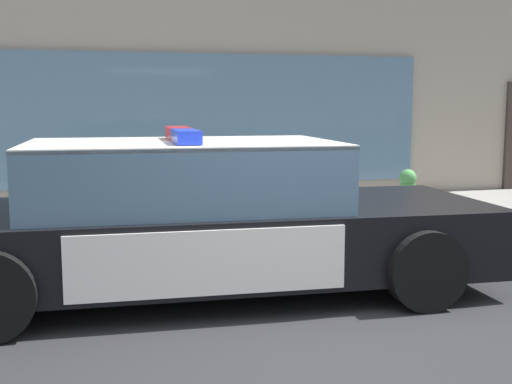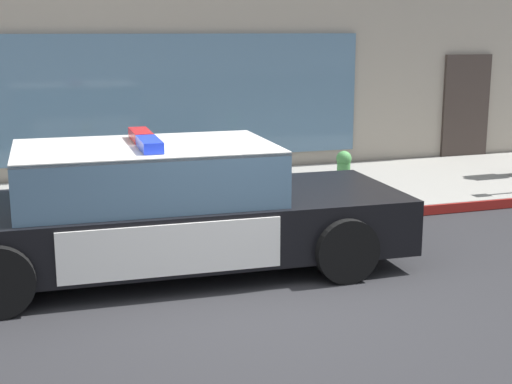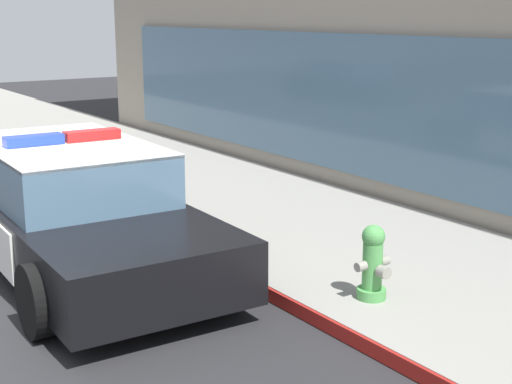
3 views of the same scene
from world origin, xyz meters
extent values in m
plane|color=#262628|center=(0.00, 0.00, 0.00)|extent=(48.00, 48.00, 0.00)
cube|color=gray|center=(0.00, 4.20, 0.07)|extent=(48.00, 3.43, 0.15)
cube|color=maroon|center=(0.00, 2.47, 0.08)|extent=(28.80, 0.04, 0.14)
cube|color=slate|center=(-2.32, 5.94, 1.45)|extent=(12.06, 0.08, 2.10)
cube|color=#382D28|center=(6.13, 5.94, 1.05)|extent=(1.00, 0.08, 2.10)
cube|color=black|center=(-0.71, 1.30, 0.50)|extent=(5.23, 2.03, 0.60)
cube|color=silver|center=(0.95, 1.24, 0.67)|extent=(1.82, 1.88, 0.05)
cube|color=silver|center=(-0.78, 2.24, 0.50)|extent=(2.17, 0.11, 0.51)
cube|color=silver|center=(-0.84, 0.36, 0.50)|extent=(2.17, 0.11, 0.51)
cube|color=yellow|center=(-0.78, 2.26, 0.50)|extent=(0.22, 0.02, 0.26)
cube|color=slate|center=(-0.91, 1.31, 1.07)|extent=(2.74, 1.76, 0.60)
cube|color=silver|center=(-0.91, 1.31, 1.36)|extent=(2.74, 1.76, 0.04)
cube|color=red|center=(-0.90, 1.64, 1.44)|extent=(0.22, 0.64, 0.11)
cube|color=blue|center=(-0.93, 0.97, 1.44)|extent=(0.22, 0.64, 0.11)
cylinder|color=black|center=(1.03, 2.17, 0.34)|extent=(0.69, 0.24, 0.68)
cylinder|color=black|center=(0.96, 0.31, 0.34)|extent=(0.69, 0.24, 0.68)
cylinder|color=black|center=(-2.38, 2.29, 0.34)|extent=(0.69, 0.24, 0.68)
cylinder|color=#4C994C|center=(2.23, 3.11, 0.20)|extent=(0.28, 0.28, 0.10)
cylinder|color=#4C994C|center=(2.23, 3.11, 0.47)|extent=(0.19, 0.19, 0.45)
sphere|color=#4C994C|center=(2.23, 3.11, 0.77)|extent=(0.22, 0.22, 0.22)
cylinder|color=gray|center=(2.23, 3.11, 0.84)|extent=(0.06, 0.06, 0.05)
cylinder|color=gray|center=(2.23, 2.97, 0.50)|extent=(0.09, 0.10, 0.09)
cylinder|color=gray|center=(2.23, 3.26, 0.50)|extent=(0.09, 0.10, 0.09)
cylinder|color=gray|center=(2.38, 3.11, 0.46)|extent=(0.10, 0.12, 0.12)
camera|label=1|loc=(-1.68, -4.41, 1.71)|focal=45.39mm
camera|label=2|loc=(-2.18, -6.27, 2.57)|focal=51.32mm
camera|label=3|loc=(7.10, -1.54, 2.81)|focal=52.11mm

